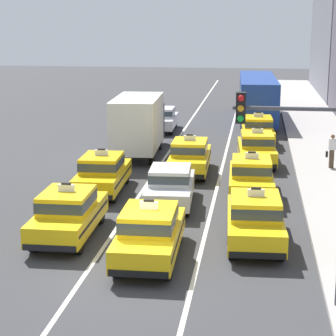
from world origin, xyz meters
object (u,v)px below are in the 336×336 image
object	(u,v)px
taxi_right_third	(257,148)
bus_right_fifth	(257,96)
sedan_center_second	(170,185)
box_truck_left_third	(139,123)
sedan_left_fourth	(162,118)
taxi_center_third	(190,156)
pedestrian_near_crosswalk	(332,151)
traffic_light_pole	(306,165)
taxi_left_second	(102,173)
taxi_right_sixth	(256,94)
taxi_right_fourth	(258,130)
taxi_left_nearest	(68,213)
taxi_right_second	(251,176)
taxi_center_nearest	(150,232)
taxi_right_nearest	(255,218)

from	to	relation	value
taxi_right_third	bus_right_fifth	bearing A→B (deg)	90.19
sedan_center_second	box_truck_left_third	bearing A→B (deg)	108.02
bus_right_fifth	sedan_left_fourth	bearing A→B (deg)	-140.59
taxi_center_third	pedestrian_near_crosswalk	bearing A→B (deg)	13.00
bus_right_fifth	traffic_light_pole	distance (m)	30.77
box_truck_left_third	pedestrian_near_crosswalk	distance (m)	10.38
taxi_left_second	taxi_right_sixth	world-z (taller)	same
box_truck_left_third	bus_right_fifth	bearing A→B (deg)	63.46
sedan_left_fourth	bus_right_fifth	distance (m)	8.15
sedan_center_second	taxi_right_fourth	size ratio (longest dim) A/B	0.95
pedestrian_near_crosswalk	taxi_left_nearest	bearing A→B (deg)	-131.81
taxi_right_second	bus_right_fifth	distance (m)	20.33
taxi_left_nearest	sedan_center_second	world-z (taller)	taxi_left_nearest
sedan_left_fourth	traffic_light_pole	xyz separation A→B (m)	(7.49, -25.54, 2.97)
sedan_left_fourth	taxi_center_nearest	xyz separation A→B (m)	(3.07, -22.74, 0.03)
box_truck_left_third	taxi_center_third	xyz separation A→B (m)	(3.23, -3.96, -0.90)
taxi_right_nearest	sedan_left_fourth	bearing A→B (deg)	106.80
taxi_right_third	taxi_right_sixth	world-z (taller)	same
taxi_center_nearest	traffic_light_pole	world-z (taller)	traffic_light_pole
taxi_left_nearest	box_truck_left_third	distance (m)	13.57
taxi_left_second	taxi_right_fourth	xyz separation A→B (m)	(6.59, 11.77, 0.00)
taxi_right_third	pedestrian_near_crosswalk	world-z (taller)	taxi_right_third
box_truck_left_third	traffic_light_pole	size ratio (longest dim) A/B	1.27
taxi_center_third	sedan_center_second	bearing A→B (deg)	-92.17
box_truck_left_third	pedestrian_near_crosswalk	bearing A→B (deg)	-13.30
taxi_left_second	sedan_center_second	world-z (taller)	taxi_left_second
taxi_left_nearest	taxi_left_second	bearing A→B (deg)	92.23
taxi_right_sixth	traffic_light_pole	bearing A→B (deg)	-88.08
taxi_center_third	taxi_right_sixth	distance (m)	26.59
pedestrian_near_crosswalk	sedan_center_second	bearing A→B (deg)	-135.52
pedestrian_near_crosswalk	traffic_light_pole	bearing A→B (deg)	-99.04
sedan_left_fourth	sedan_center_second	size ratio (longest dim) A/B	0.99
bus_right_fifth	taxi_center_nearest	bearing A→B (deg)	-96.51
taxi_center_nearest	bus_right_fifth	size ratio (longest dim) A/B	0.41
taxi_left_nearest	taxi_right_sixth	bearing A→B (deg)	80.29
taxi_center_nearest	traffic_light_pole	size ratio (longest dim) A/B	0.82
box_truck_left_third	taxi_center_nearest	size ratio (longest dim) A/B	1.54
taxi_center_third	taxi_right_fourth	size ratio (longest dim) A/B	0.99
sedan_center_second	taxi_right_second	xyz separation A→B (m)	(3.19, 1.76, 0.03)
box_truck_left_third	sedan_left_fourth	size ratio (longest dim) A/B	1.62
taxi_right_fourth	sedan_left_fourth	bearing A→B (deg)	149.85
taxi_center_third	taxi_right_fourth	world-z (taller)	same
box_truck_left_third	taxi_right_fourth	size ratio (longest dim) A/B	1.52
taxi_right_sixth	pedestrian_near_crosswalk	xyz separation A→B (m)	(3.83, -24.83, 0.11)
box_truck_left_third	bus_right_fifth	world-z (taller)	box_truck_left_third
box_truck_left_third	taxi_right_fourth	distance (m)	7.62
sedan_center_second	taxi_center_third	bearing A→B (deg)	87.83
taxi_center_third	pedestrian_near_crosswalk	xyz separation A→B (m)	(6.85, 1.58, 0.11)
box_truck_left_third	sedan_left_fourth	distance (m)	7.68
sedan_center_second	taxi_right_third	size ratio (longest dim) A/B	0.94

